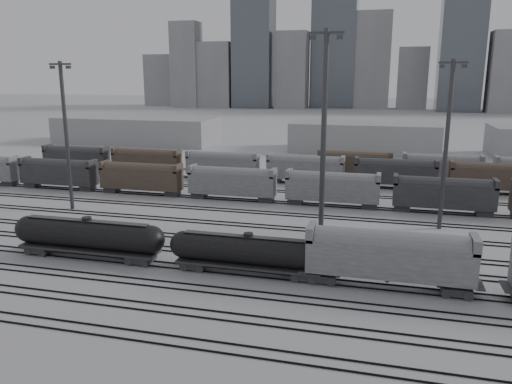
% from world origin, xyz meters
% --- Properties ---
extents(ground, '(900.00, 900.00, 0.00)m').
position_xyz_m(ground, '(0.00, 0.00, 0.00)').
color(ground, silver).
rests_on(ground, ground).
extents(tracks, '(220.00, 71.50, 0.16)m').
position_xyz_m(tracks, '(0.00, 17.50, 0.08)').
color(tracks, black).
rests_on(tracks, ground).
extents(tank_car_a, '(19.07, 3.18, 4.71)m').
position_xyz_m(tank_car_a, '(-16.78, 1.00, 2.73)').
color(tank_car_a, '#262629').
rests_on(tank_car_a, ground).
extents(tank_car_b, '(17.75, 2.96, 4.39)m').
position_xyz_m(tank_car_b, '(2.48, 1.00, 2.54)').
color(tank_car_b, '#262629').
rests_on(tank_car_b, ground).
extents(hopper_car_a, '(16.26, 3.23, 5.82)m').
position_xyz_m(hopper_car_a, '(16.89, 1.00, 3.59)').
color(hopper_car_a, '#262629').
rests_on(hopper_car_a, ground).
extents(light_mast_b, '(3.66, 0.59, 22.88)m').
position_xyz_m(light_mast_b, '(-31.91, 19.77, 12.14)').
color(light_mast_b, '#353538').
rests_on(light_mast_b, ground).
extents(light_mast_c, '(4.19, 0.67, 26.20)m').
position_xyz_m(light_mast_c, '(8.47, 14.30, 13.90)').
color(light_mast_c, '#353538').
rests_on(light_mast_c, ground).
extents(light_mast_d, '(3.66, 0.58, 22.85)m').
position_xyz_m(light_mast_d, '(23.81, 23.36, 12.12)').
color(light_mast_d, '#353538').
rests_on(light_mast_d, ground).
extents(bg_string_near, '(151.00, 3.00, 5.60)m').
position_xyz_m(bg_string_near, '(8.00, 32.00, 2.80)').
color(bg_string_near, gray).
rests_on(bg_string_near, ground).
extents(bg_string_mid, '(151.00, 3.00, 5.60)m').
position_xyz_m(bg_string_mid, '(18.00, 48.00, 2.80)').
color(bg_string_mid, '#262629').
rests_on(bg_string_mid, ground).
extents(bg_string_far, '(66.00, 3.00, 5.60)m').
position_xyz_m(bg_string_far, '(35.50, 56.00, 2.80)').
color(bg_string_far, '#4F3F32').
rests_on(bg_string_far, ground).
extents(warehouse_left, '(50.00, 18.00, 8.00)m').
position_xyz_m(warehouse_left, '(-60.00, 95.00, 4.00)').
color(warehouse_left, '#97979A').
rests_on(warehouse_left, ground).
extents(warehouse_mid, '(40.00, 18.00, 8.00)m').
position_xyz_m(warehouse_mid, '(10.00, 95.00, 4.00)').
color(warehouse_mid, '#97979A').
rests_on(warehouse_mid, ground).
extents(skyline, '(316.00, 22.40, 95.00)m').
position_xyz_m(skyline, '(10.84, 280.00, 34.73)').
color(skyline, gray).
rests_on(skyline, ground).
extents(crane_left, '(42.00, 1.80, 100.00)m').
position_xyz_m(crane_left, '(-28.74, 305.00, 57.39)').
color(crane_left, '#353538').
rests_on(crane_left, ground).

